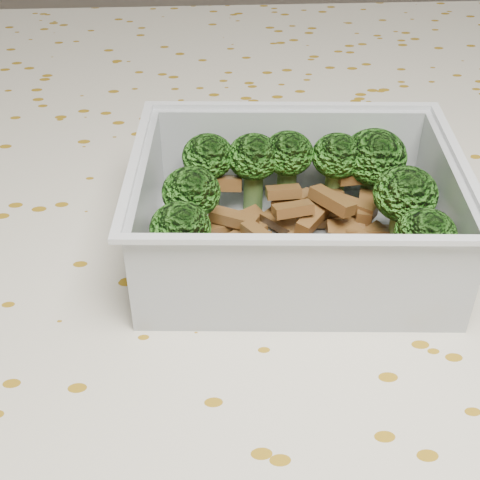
{
  "coord_description": "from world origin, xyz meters",
  "views": [
    {
      "loc": [
        -0.01,
        -0.3,
        1.01
      ],
      "look_at": [
        0.01,
        0.0,
        0.78
      ],
      "focal_mm": 50.0,
      "sensor_mm": 36.0,
      "label": 1
    }
  ],
  "objects": [
    {
      "name": "dining_table",
      "position": [
        0.0,
        0.0,
        0.67
      ],
      "size": [
        1.4,
        0.9,
        0.75
      ],
      "color": "brown",
      "rests_on": "ground"
    },
    {
      "name": "tablecloth",
      "position": [
        0.0,
        0.0,
        0.72
      ],
      "size": [
        1.46,
        0.96,
        0.19
      ],
      "color": "beige",
      "rests_on": "dining_table"
    },
    {
      "name": "lunch_container",
      "position": [
        0.04,
        0.02,
        0.78
      ],
      "size": [
        0.2,
        0.16,
        0.07
      ],
      "color": "silver",
      "rests_on": "tablecloth"
    },
    {
      "name": "broccoli_florets",
      "position": [
        0.05,
        0.04,
        0.8
      ],
      "size": [
        0.16,
        0.12,
        0.05
      ],
      "color": "#608C3F",
      "rests_on": "lunch_container"
    },
    {
      "name": "meat_pile",
      "position": [
        0.05,
        0.03,
        0.77
      ],
      "size": [
        0.12,
        0.07,
        0.03
      ],
      "color": "brown",
      "rests_on": "lunch_container"
    },
    {
      "name": "sausage",
      "position": [
        0.04,
        -0.02,
        0.77
      ],
      "size": [
        0.16,
        0.03,
        0.03
      ],
      "color": "#BD491A",
      "rests_on": "lunch_container"
    }
  ]
}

